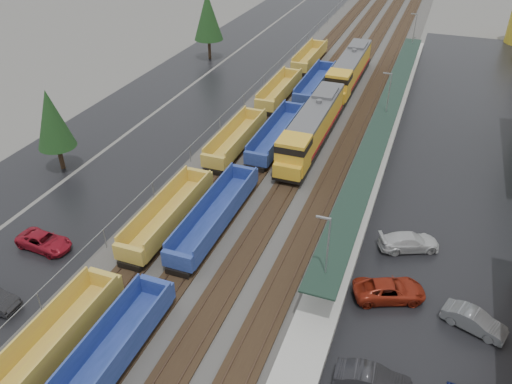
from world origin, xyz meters
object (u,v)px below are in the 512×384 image
Objects in this scene: locomotive_lead at (312,128)px; parked_car_east_a at (373,381)px; parked_car_east_c at (409,242)px; well_string_yellow at (207,172)px; locomotive_trail at (349,70)px; parked_car_east_b at (389,290)px; parked_car_east_e at (474,321)px; parked_car_west_c at (44,242)px; well_string_blue at (216,215)px.

parked_car_east_a is at bearing -68.02° from locomotive_lead.
well_string_yellow is at bearing 54.83° from parked_car_east_c.
parked_car_east_a is at bearing -42.93° from well_string_yellow.
locomotive_lead reaches higher than parked_car_east_c.
locomotive_trail is 4.36× the size of parked_car_east_a.
parked_car_east_a is 8.44m from parked_car_east_b.
parked_car_east_a reaches higher than parked_car_east_e.
parked_car_east_a is (12.16, -30.13, -1.71)m from locomotive_lead.
locomotive_trail reaches higher than parked_car_east_e.
locomotive_lead is 4.71× the size of parked_car_east_e.
parked_car_west_c is at bearing -120.06° from well_string_yellow.
parked_car_west_c is 34.65m from parked_car_east_e.
parked_car_east_c is at bearing -5.78° from parked_car_east_a.
locomotive_trail reaches higher than well_string_yellow.
parked_car_west_c is at bearing 75.88° from parked_car_east_b.
locomotive_trail is at bearing 90.00° from locomotive_lead.
parked_car_west_c is 0.91× the size of parked_car_east_b.
well_string_yellow is 16.90m from parked_car_west_c.
locomotive_lead is 24.85m from parked_car_east_b.
parked_car_east_a is 9.48m from parked_car_east_e.
well_string_blue is 16.44m from parked_car_east_b.
parked_car_east_a is (16.16, -12.17, -0.41)m from well_string_blue.
well_string_yellow is at bearing -26.69° from parked_car_west_c.
well_string_yellow is 18.26× the size of parked_car_east_c.
parked_car_east_c is at bearing -29.53° from parked_car_east_b.
parked_car_east_b is 1.22× the size of parked_car_east_e.
parked_car_east_e is at bearing -51.52° from locomotive_lead.
parked_car_east_e is at bearing -23.49° from well_string_yellow.
well_string_yellow is 21.23× the size of parked_car_east_e.
locomotive_lead is at bearing -28.98° from parked_car_west_c.
parked_car_east_a is (28.62, -4.13, 0.10)m from parked_car_west_c.
parked_car_east_e is at bearing -122.14° from parked_car_east_b.
parked_car_west_c is at bearing -147.19° from well_string_blue.
well_string_yellow is 27.53m from parked_car_east_a.
well_string_yellow reaches higher than parked_car_east_b.
parked_car_east_b is (12.01, -42.69, -1.74)m from locomotive_trail.
parked_car_east_c reaches higher than parked_car_west_c.
well_string_blue is 17.91× the size of parked_car_east_a.
parked_car_east_e is (6.02, -1.00, -0.02)m from parked_car_east_b.
parked_car_west_c is 1.11× the size of parked_car_east_e.
parked_car_east_b is at bearing 148.44° from parked_car_east_c.
locomotive_trail is 39.19m from well_string_blue.
locomotive_lead is 1.00× the size of locomotive_trail.
well_string_yellow is 7.71m from well_string_blue.
well_string_yellow is 28.38m from parked_car_east_e.
parked_car_east_b is at bearing -27.27° from well_string_yellow.
parked_car_east_b is at bearing -13.11° from well_string_blue.
parked_car_east_e is at bearing -81.15° from parked_car_west_c.
parked_car_east_a is at bearing -94.85° from parked_car_west_c.
locomotive_lead is 29.03m from parked_car_east_e.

